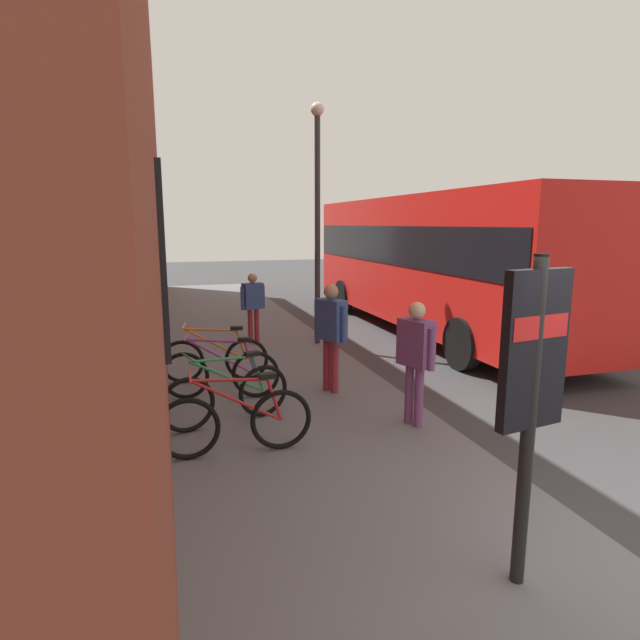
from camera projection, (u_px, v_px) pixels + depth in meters
name	position (u px, v px, depth m)	size (l,w,h in m)	color
ground	(413.00, 368.00, 9.90)	(60.00, 60.00, 0.00)	#38383A
sidewalk_pavement	(253.00, 350.00, 10.99)	(24.00, 3.50, 0.12)	slate
station_facade	(141.00, 148.00, 10.57)	(22.00, 0.65, 8.49)	brown
bicycle_mid_rack	(236.00, 422.00, 5.84)	(0.48, 1.77, 0.97)	black
bicycle_beside_lamp	(228.00, 395.00, 6.74)	(0.62, 1.72, 0.97)	black
bicycle_by_door	(221.00, 373.00, 7.74)	(0.57, 1.74, 0.97)	black
bicycle_end_of_row	(215.00, 359.00, 8.56)	(0.48, 1.76, 0.97)	black
transit_info_sign	(533.00, 372.00, 3.52)	(0.17, 0.56, 2.40)	black
city_bus	(433.00, 256.00, 12.91)	(10.50, 2.65, 3.35)	red
pedestrian_crossing_street	(416.00, 351.00, 6.60)	(0.59, 0.38, 1.63)	#723F72
pedestrian_by_facade	(253.00, 300.00, 11.32)	(0.35, 0.56, 1.54)	maroon
pedestrian_near_bus	(331.00, 327.00, 7.95)	(0.58, 0.44, 1.69)	maroon
street_lamp	(317.00, 204.00, 10.88)	(0.28, 0.28, 5.03)	#333338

